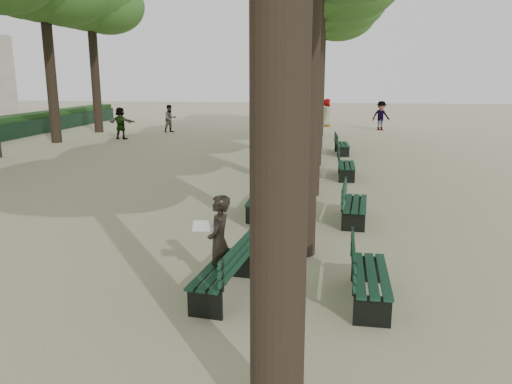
# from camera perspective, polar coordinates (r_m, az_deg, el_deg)

# --- Properties ---
(ground) EXTENTS (120.00, 120.00, 0.00)m
(ground) POSITION_cam_1_polar(r_m,az_deg,el_deg) (7.37, -8.12, -14.33)
(ground) COLOR tan
(ground) RESTS_ON ground
(bench_left_0) EXTENTS (0.80, 1.86, 0.92)m
(bench_left_0) POSITION_cam_1_polar(r_m,az_deg,el_deg) (7.95, -3.83, -9.93)
(bench_left_0) COLOR black
(bench_left_0) RESTS_ON ground
(bench_left_1) EXTENTS (0.59, 1.81, 0.92)m
(bench_left_1) POSITION_cam_1_polar(r_m,az_deg,el_deg) (12.36, 0.59, -1.45)
(bench_left_1) COLOR black
(bench_left_1) RESTS_ON ground
(bench_left_2) EXTENTS (0.81, 1.86, 0.92)m
(bench_left_2) POSITION_cam_1_polar(r_m,az_deg,el_deg) (16.75, 2.57, 2.41)
(bench_left_2) COLOR black
(bench_left_2) RESTS_ON ground
(bench_left_3) EXTENTS (0.64, 1.82, 0.92)m
(bench_left_3) POSITION_cam_1_polar(r_m,az_deg,el_deg) (22.19, 3.93, 5.03)
(bench_left_3) COLOR black
(bench_left_3) RESTS_ON ground
(bench_right_0) EXTENTS (0.62, 1.82, 0.92)m
(bench_right_0) POSITION_cam_1_polar(r_m,az_deg,el_deg) (7.91, 12.87, -10.36)
(bench_right_0) COLOR black
(bench_right_0) RESTS_ON ground
(bench_right_1) EXTENTS (0.72, 1.84, 0.92)m
(bench_right_1) POSITION_cam_1_polar(r_m,az_deg,el_deg) (12.03, 11.20, -2.12)
(bench_right_1) COLOR black
(bench_right_1) RESTS_ON ground
(bench_right_2) EXTENTS (0.59, 1.81, 0.92)m
(bench_right_2) POSITION_cam_1_polar(r_m,az_deg,el_deg) (17.18, 10.29, 2.47)
(bench_right_2) COLOR black
(bench_right_2) RESTS_ON ground
(bench_right_3) EXTENTS (0.67, 1.83, 0.92)m
(bench_right_3) POSITION_cam_1_polar(r_m,az_deg,el_deg) (22.43, 9.79, 4.96)
(bench_right_3) COLOR black
(bench_right_3) RESTS_ON ground
(man_with_map) EXTENTS (0.59, 0.63, 1.56)m
(man_with_map) POSITION_cam_1_polar(r_m,az_deg,el_deg) (8.03, -4.24, -5.80)
(man_with_map) COLOR black
(man_with_map) RESTS_ON ground
(pedestrian_b) EXTENTS (1.24, 0.75, 1.84)m
(pedestrian_b) POSITION_cam_1_polar(r_m,az_deg,el_deg) (33.09, 14.10, 8.45)
(pedestrian_b) COLOR #262628
(pedestrian_b) RESTS_ON ground
(pedestrian_d) EXTENTS (0.45, 0.95, 1.88)m
(pedestrian_d) POSITION_cam_1_polar(r_m,az_deg,el_deg) (34.93, 8.08, 8.97)
(pedestrian_d) COLOR #262628
(pedestrian_d) RESTS_ON ground
(pedestrian_e) EXTENTS (1.65, 0.58, 1.74)m
(pedestrian_e) POSITION_cam_1_polar(r_m,az_deg,el_deg) (28.49, -15.21, 7.60)
(pedestrian_e) COLOR #262628
(pedestrian_e) RESTS_ON ground
(pedestrian_a) EXTENTS (0.81, 0.81, 1.67)m
(pedestrian_a) POSITION_cam_1_polar(r_m,az_deg,el_deg) (31.40, -9.78, 8.27)
(pedestrian_a) COLOR #262628
(pedestrian_a) RESTS_ON ground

